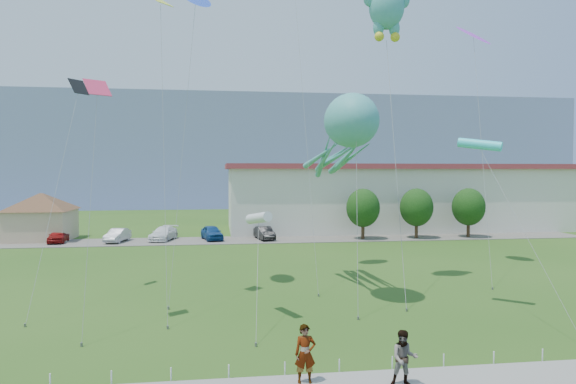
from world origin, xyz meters
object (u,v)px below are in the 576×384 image
Objects in this scene: parked_car_silver at (117,235)px; parked_car_black at (264,233)px; parked_car_red at (58,236)px; pavilion at (41,212)px; parked_car_blue at (212,233)px; pedestrian_left at (305,354)px; pedestrian_right at (404,358)px; parked_car_white at (163,233)px; teddy_bear_kite at (387,1)px; warehouse at (461,196)px; octopus_kite at (346,135)px.

parked_car_black is at bearing 11.50° from parked_car_silver.
parked_car_silver is at bearing -8.74° from parked_car_red.
pavilion is 2.09× the size of parked_car_blue.
pedestrian_left reaches higher than pedestrian_right.
pavilion is 2.24× the size of parked_car_black.
parked_car_blue is (15.52, 0.01, 0.07)m from parked_car_red.
teddy_bear_kite is at bearing -39.75° from parked_car_white.
pavilion is 2.24× the size of parked_car_silver.
warehouse is at bearing 73.52° from pedestrian_right.
teddy_bear_kite reaches higher than parked_car_red.
pedestrian_left reaches higher than parked_car_red.
parked_car_silver is 1.00× the size of parked_car_black.
parked_car_red is at bearing 131.99° from pedestrian_right.
parked_car_white is 5.08m from parked_car_blue.
warehouse is 32.44× the size of pedestrian_right.
pavilion is at bearing 119.95° from pedestrian_left.
pavilion is 2.29× the size of parked_car_red.
pavilion is at bearing -175.05° from parked_car_white.
parked_car_black is at bearing 105.29° from teddy_bear_kite.
pedestrian_left is 0.10× the size of teddy_bear_kite.
octopus_kite is (17.67, -25.46, 8.69)m from parked_car_silver.
parked_car_silver is (5.91, -0.41, -0.01)m from parked_car_red.
warehouse is 54.35m from pedestrian_left.
warehouse is 42.76m from parked_car_silver.
pavilion reaches higher than parked_car_blue.
warehouse reaches higher than pavilion.
parked_car_silver is at bearing 124.76° from octopus_kite.
pedestrian_right is 15.17m from octopus_kite.
pavilion is 0.15× the size of warehouse.
teddy_bear_kite reaches higher than pedestrian_left.
warehouse is 15.20× the size of parked_car_red.
pedestrian_left is at bearing -62.96° from parked_car_white.
pedestrian_right is at bearing -118.19° from warehouse.
parked_car_red is 0.98× the size of parked_car_black.
pavilion is 1.91× the size of parked_car_white.
parked_car_blue is at bearing 111.92° from pedestrian_right.
parked_car_black is at bearing 88.81° from pedestrian_left.
parked_car_white is at bearing 21.63° from parked_car_silver.
octopus_kite is (4.39, 11.89, 8.33)m from pedestrian_left.
parked_car_silver is 0.35× the size of octopus_kite.
warehouse reaches higher than parked_car_blue.
teddy_bear_kite is at bearing -123.59° from warehouse.
warehouse is 38.16m from parked_car_white.
pavilion is 18.22m from parked_car_blue.
parked_car_silver is 0.85× the size of parked_car_white.
pedestrian_right is 0.46× the size of parked_car_silver.
parked_car_red is 21.09m from parked_car_black.
pedestrian_right is at bearing -58.69° from parked_car_white.
parked_car_blue is at bearing -4.70° from parked_car_red.
teddy_bear_kite is (16.63, -22.81, 17.53)m from parked_car_white.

